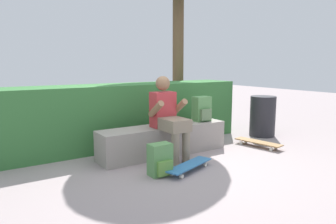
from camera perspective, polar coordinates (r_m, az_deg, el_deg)
name	(u,v)px	position (r m, az deg, el deg)	size (l,w,h in m)	color
ground_plane	(176,159)	(4.61, 1.46, -8.58)	(24.00, 24.00, 0.00)	gray
bench_main	(164,140)	(4.81, -0.75, -5.08)	(2.05, 0.45, 0.44)	gray
person_skater	(168,115)	(4.52, 0.04, -0.53)	(0.49, 0.62, 1.19)	#B73338
skateboard_near_person	(189,165)	(4.12, 3.84, -9.61)	(0.82, 0.46, 0.09)	teal
skateboard_beside_bench	(258,142)	(5.47, 16.02, -5.30)	(0.34, 0.82, 0.09)	olive
backpack_on_bench	(202,109)	(5.14, 6.15, 0.50)	(0.28, 0.23, 0.40)	#51894C
backpack_on_ground	(160,160)	(3.93, -1.38, -8.70)	(0.28, 0.23, 0.40)	#51894C
hedge_row	(121,115)	(5.35, -8.58, -0.54)	(4.42, 0.75, 1.03)	#336B34
trash_bin	(263,116)	(6.26, 16.75, -0.72)	(0.47, 0.47, 0.76)	#232328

